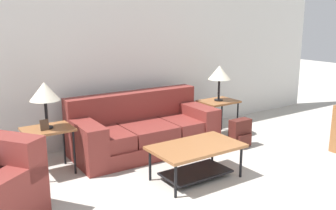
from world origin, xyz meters
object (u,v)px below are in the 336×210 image
Objects in this scene: coffee_table at (196,154)px; side_table_left at (48,133)px; table_lamp_right at (219,73)px; couch at (143,131)px; backpack at (240,134)px; table_lamp_left at (45,92)px; side_table_right at (218,104)px.

side_table_left is (-1.40, 1.14, 0.21)m from coffee_table.
coffee_table is 1.91× the size of table_lamp_right.
table_lamp_right is (1.34, 1.14, 0.72)m from coffee_table.
table_lamp_right is (1.37, -0.07, 0.74)m from couch.
couch is 4.91× the size of backpack.
couch reaches higher than side_table_left.
couch is 1.56m from table_lamp_right.
side_table_left is at bearing 167.10° from backpack.
coffee_table is 2.57× the size of backpack.
side_table_right is at bearing 0.00° from table_lamp_left.
table_lamp_left is at bearing 140.99° from coffee_table.
table_lamp_left is 2.84m from backpack.
table_lamp_right reaches higher than side_table_left.
side_table_right is 0.51m from table_lamp_right.
coffee_table and backpack have the same top height.
side_table_right is 2.79m from table_lamp_left.
table_lamp_right is (2.74, 0.00, 0.00)m from table_lamp_left.
backpack is (1.25, 0.53, -0.11)m from coffee_table.
couch is at bearing 177.21° from side_table_right.
table_lamp_left is at bearing -180.00° from side_table_right.
side_table_left is 0.51m from table_lamp_left.
backpack is at bearing -98.66° from side_table_right.
coffee_table is 1.90m from table_lamp_right.
backpack is at bearing -27.80° from couch.
table_lamp_left is 1.00× the size of table_lamp_right.
backpack is at bearing -12.90° from table_lamp_left.
side_table_left is 2.79m from table_lamp_right.
coffee_table is 1.85× the size of side_table_right.
side_table_left is 2.74m from backpack.
side_table_left is 1.39× the size of backpack.
side_table_right is 0.69m from backpack.
side_table_left is 1.00× the size of side_table_right.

